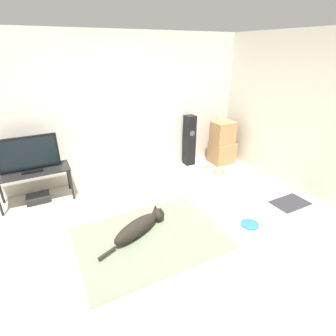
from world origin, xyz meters
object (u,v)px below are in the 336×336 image
at_px(tennis_ball_by_boxes, 223,171).
at_px(tennis_ball_near_speaker, 207,167).
at_px(dog, 140,226).
at_px(floor_speaker, 189,141).
at_px(tv_stand, 33,175).
at_px(game_console, 38,198).
at_px(tv, 29,155).
at_px(cardboard_box_upper, 223,133).
at_px(cardboard_box_lower, 222,153).
at_px(tennis_ball_loose_on_carpet, 215,172).
at_px(frisbee, 250,224).

xyz_separation_m(tennis_ball_by_boxes, tennis_ball_near_speaker, (-0.15, 0.31, 0.00)).
height_order(dog, floor_speaker, floor_speaker).
relative_size(dog, tv_stand, 0.98).
distance_m(dog, tennis_ball_near_speaker, 2.40).
height_order(tennis_ball_by_boxes, game_console, game_console).
bearing_deg(game_console, tv, -31.40).
relative_size(floor_speaker, game_console, 2.94).
bearing_deg(cardboard_box_upper, game_console, 178.48).
xyz_separation_m(tv_stand, tv, (0.00, 0.00, 0.34)).
relative_size(cardboard_box_upper, tv_stand, 0.42).
bearing_deg(game_console, cardboard_box_upper, -1.52).
height_order(cardboard_box_lower, tv_stand, tv_stand).
distance_m(tennis_ball_by_boxes, game_console, 3.37).
bearing_deg(dog, game_console, 126.96).
relative_size(tennis_ball_by_boxes, tennis_ball_loose_on_carpet, 1.00).
distance_m(cardboard_box_upper, tennis_ball_by_boxes, 0.83).
xyz_separation_m(frisbee, tennis_ball_by_boxes, (0.73, 1.53, 0.02)).
bearing_deg(tv, frisbee, -38.77).
bearing_deg(tennis_ball_by_boxes, frisbee, -115.57).
relative_size(tv, tennis_ball_by_boxes, 12.91).
height_order(dog, cardboard_box_lower, cardboard_box_lower).
bearing_deg(game_console, floor_speaker, 2.86).
xyz_separation_m(frisbee, floor_speaker, (0.36, 2.23, 0.51)).
height_order(dog, cardboard_box_upper, cardboard_box_upper).
bearing_deg(cardboard_box_lower, dog, -149.83).
distance_m(cardboard_box_lower, cardboard_box_upper, 0.45).
xyz_separation_m(dog, tennis_ball_by_boxes, (2.16, 0.99, -0.09)).
relative_size(cardboard_box_upper, tennis_ball_loose_on_carpet, 6.92).
relative_size(tv_stand, tennis_ball_near_speaker, 16.33).
height_order(tv, tennis_ball_near_speaker, tv).
xyz_separation_m(frisbee, tv, (-2.58, 2.07, 0.80)).
xyz_separation_m(floor_speaker, game_console, (-2.95, -0.15, -0.47)).
height_order(tv_stand, game_console, tv_stand).
height_order(frisbee, tennis_ball_by_boxes, tennis_ball_by_boxes).
bearing_deg(floor_speaker, cardboard_box_lower, -20.34).
bearing_deg(tennis_ball_loose_on_carpet, tennis_ball_near_speaker, 88.65).
bearing_deg(cardboard_box_lower, tennis_ball_by_boxes, -124.59).
bearing_deg(game_console, tennis_ball_loose_on_carpet, -9.15).
height_order(floor_speaker, tv, tv).
distance_m(frisbee, cardboard_box_lower, 2.24).
distance_m(floor_speaker, tennis_ball_near_speaker, 0.66).
distance_m(cardboard_box_lower, game_console, 3.64).
relative_size(tv_stand, game_console, 3.03).
relative_size(tv_stand, tennis_ball_by_boxes, 16.33).
height_order(cardboard_box_upper, tv_stand, cardboard_box_upper).
bearing_deg(cardboard_box_lower, tennis_ball_near_speaker, -163.46).
xyz_separation_m(floor_speaker, tennis_ball_loose_on_carpet, (0.21, -0.66, -0.49)).
relative_size(tv, game_console, 2.40).
height_order(dog, tennis_ball_by_boxes, dog).
relative_size(dog, tennis_ball_near_speaker, 16.04).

